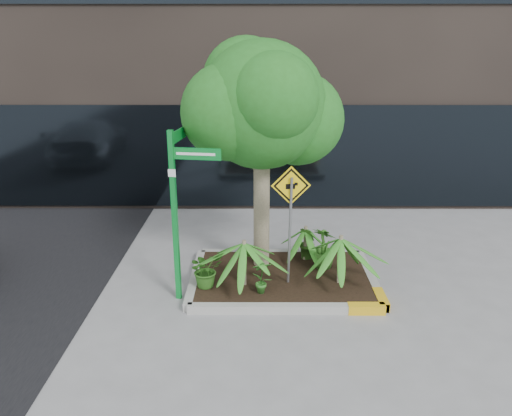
{
  "coord_description": "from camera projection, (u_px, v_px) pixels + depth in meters",
  "views": [
    {
      "loc": [
        -0.26,
        -7.93,
        4.19
      ],
      "look_at": [
        -0.29,
        0.2,
        1.46
      ],
      "focal_mm": 35.0,
      "sensor_mm": 36.0,
      "label": 1
    }
  ],
  "objects": [
    {
      "name": "ground",
      "position": [
        272.0,
        290.0,
        8.85
      ],
      "size": [
        80.0,
        80.0,
        0.0
      ],
      "primitive_type": "plane",
      "color": "gray",
      "rests_on": "ground"
    },
    {
      "name": "planter",
      "position": [
        285.0,
        277.0,
        9.07
      ],
      "size": [
        3.35,
        2.36,
        0.15
      ],
      "color": "#9E9E99",
      "rests_on": "ground"
    },
    {
      "name": "tree",
      "position": [
        262.0,
        105.0,
        8.6
      ],
      "size": [
        2.86,
        2.54,
        4.29
      ],
      "color": "gray",
      "rests_on": "ground"
    },
    {
      "name": "palm_front",
      "position": [
        341.0,
        239.0,
        8.53
      ],
      "size": [
        1.0,
        1.0,
        1.11
      ],
      "color": "gray",
      "rests_on": "ground"
    },
    {
      "name": "palm_left",
      "position": [
        244.0,
        243.0,
        8.47
      ],
      "size": [
        0.93,
        0.93,
        1.04
      ],
      "color": "gray",
      "rests_on": "ground"
    },
    {
      "name": "palm_back",
      "position": [
        306.0,
        229.0,
        9.51
      ],
      "size": [
        0.77,
        0.77,
        0.86
      ],
      "color": "gray",
      "rests_on": "ground"
    },
    {
      "name": "shrub_a",
      "position": [
        206.0,
        269.0,
        8.56
      ],
      "size": [
        0.81,
        0.81,
        0.64
      ],
      "primitive_type": "imported",
      "rotation": [
        0.0,
        0.0,
        0.63
      ],
      "color": "#2A601B",
      "rests_on": "planter"
    },
    {
      "name": "shrub_b",
      "position": [
        324.0,
        248.0,
        9.27
      ],
      "size": [
        0.62,
        0.62,
        0.79
      ],
      "primitive_type": "imported",
      "rotation": [
        0.0,
        0.0,
        2.51
      ],
      "color": "#30691F",
      "rests_on": "planter"
    },
    {
      "name": "shrub_c",
      "position": [
        262.0,
        276.0,
        8.34
      ],
      "size": [
        0.38,
        0.38,
        0.6
      ],
      "primitive_type": "imported",
      "rotation": [
        0.0,
        0.0,
        3.36
      ],
      "color": "#2D7123",
      "rests_on": "planter"
    },
    {
      "name": "shrub_d",
      "position": [
        308.0,
        243.0,
        9.62
      ],
      "size": [
        0.45,
        0.45,
        0.67
      ],
      "primitive_type": "imported",
      "rotation": [
        0.0,
        0.0,
        4.96
      ],
      "color": "#295719",
      "rests_on": "planter"
    },
    {
      "name": "street_sign_post",
      "position": [
        178.0,
        198.0,
        8.04
      ],
      "size": [
        0.85,
        0.92,
        2.89
      ],
      "rotation": [
        0.0,
        0.0,
        -0.15
      ],
      "color": "#0C872E",
      "rests_on": "ground"
    },
    {
      "name": "cattle_sign",
      "position": [
        290.0,
        207.0,
        8.24
      ],
      "size": [
        0.66,
        0.22,
        2.13
      ],
      "rotation": [
        0.0,
        0.0,
        0.07
      ],
      "color": "slate",
      "rests_on": "ground"
    }
  ]
}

